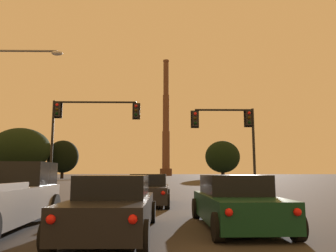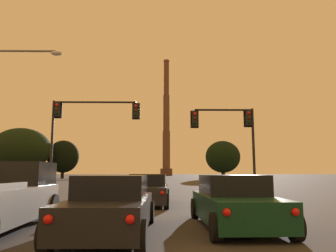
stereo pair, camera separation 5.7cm
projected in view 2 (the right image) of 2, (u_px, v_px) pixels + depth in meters
sedan_center_lane_second at (111, 206)px, 8.10m from camera, size 2.02×4.72×1.43m
sedan_center_lane_front at (148, 190)px, 15.49m from camera, size 2.08×4.74×1.43m
sedan_right_lane_second at (234, 202)px, 9.13m from camera, size 2.08×4.74×1.43m
traffic_light_overhead_right at (232, 129)px, 22.65m from camera, size 4.52×0.50×5.93m
traffic_light_overhead_left at (81, 122)px, 24.05m from camera, size 6.57×0.50×6.77m
street_lamp at (4, 104)px, 18.08m from camera, size 3.81×0.36×8.47m
smokestack at (166, 129)px, 153.16m from camera, size 5.55×5.55×55.24m
treeline_far_left at (21, 149)px, 77.74m from camera, size 13.81×12.43×12.05m
treeline_left_mid at (223, 157)px, 82.49m from camera, size 8.71×7.84×9.46m
treeline_center_right at (63, 157)px, 82.35m from camera, size 7.86×7.07×9.56m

